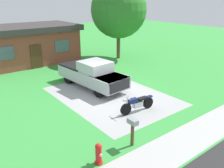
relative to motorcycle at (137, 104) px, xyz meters
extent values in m
plane|color=green|center=(0.24, 2.60, -0.47)|extent=(80.00, 80.00, 0.00)
cube|color=#A1A1A1|center=(0.24, 2.60, -0.47)|extent=(5.93, 8.06, 0.01)
cube|color=#A9A9A4|center=(0.24, -3.40, -0.47)|extent=(36.00, 1.80, 0.01)
cylinder|color=black|center=(-0.76, 0.06, -0.14)|extent=(0.67, 0.18, 0.66)
cylinder|color=black|center=(0.79, -0.07, -0.14)|extent=(0.67, 0.18, 0.66)
cube|color=silver|center=(0.04, 0.00, -0.05)|extent=(0.58, 0.31, 0.32)
cube|color=#141E51|center=(-0.31, 0.03, 0.25)|extent=(0.54, 0.30, 0.24)
cube|color=black|center=(0.34, -0.03, 0.23)|extent=(0.62, 0.33, 0.12)
cube|color=#141E51|center=(0.79, -0.07, 0.23)|extent=(0.50, 0.24, 0.08)
cylinder|color=silver|center=(-0.76, 0.06, 0.23)|extent=(0.33, 0.09, 0.77)
cylinder|color=silver|center=(-0.76, 0.06, 0.55)|extent=(0.10, 0.70, 0.04)
sphere|color=silver|center=(-0.88, 0.07, 0.41)|extent=(0.16, 0.16, 0.16)
cylinder|color=black|center=(1.16, 3.08, -0.05)|extent=(0.37, 0.86, 0.84)
cylinder|color=black|center=(-0.47, 2.93, -0.05)|extent=(0.37, 0.86, 0.84)
cylinder|color=black|center=(0.86, 6.56, -0.05)|extent=(0.37, 0.86, 0.84)
cylinder|color=black|center=(-0.77, 6.42, -0.05)|extent=(0.37, 0.86, 0.84)
cube|color=#B7BABF|center=(0.19, 4.80, 0.33)|extent=(2.47, 5.75, 0.80)
cube|color=#B7BABF|center=(0.35, 2.96, 0.63)|extent=(2.06, 2.06, 0.20)
cube|color=#B7BABF|center=(0.22, 4.40, 1.08)|extent=(1.96, 2.05, 0.70)
cube|color=#3F4C56|center=(0.29, 3.60, 0.98)|extent=(1.71, 0.31, 0.60)
cube|color=black|center=(0.06, 6.34, 0.58)|extent=(2.10, 2.55, 0.50)
cube|color=black|center=(0.43, 2.03, 0.33)|extent=(1.70, 0.25, 0.64)
cylinder|color=red|center=(-4.16, -2.28, -0.12)|extent=(0.24, 0.24, 0.70)
sphere|color=red|center=(-4.16, -2.28, 0.27)|extent=(0.26, 0.26, 0.26)
cylinder|color=silver|center=(-4.16, -2.14, -0.02)|extent=(0.10, 0.12, 0.10)
cylinder|color=silver|center=(-4.16, -2.42, -0.02)|extent=(0.10, 0.12, 0.10)
cylinder|color=red|center=(-4.16, -2.28, -0.44)|extent=(0.32, 0.32, 0.06)
cube|color=#4C3823|center=(-2.37, -2.20, 0.08)|extent=(0.10, 0.10, 1.10)
cube|color=gray|center=(-2.37, -2.20, 0.68)|extent=(0.26, 0.48, 0.22)
cylinder|color=brown|center=(6.94, 10.11, 0.96)|extent=(0.36, 0.36, 2.87)
sphere|color=#2E7327|center=(6.94, 10.11, 4.29)|extent=(5.42, 5.42, 5.42)
cube|color=brown|center=(-1.10, 14.17, 1.03)|extent=(9.00, 5.00, 3.00)
cube|color=#383333|center=(-1.10, 14.17, 2.78)|extent=(9.60, 5.60, 0.50)
cube|color=#4C2D19|center=(-1.10, 11.64, 0.58)|extent=(1.00, 0.08, 2.10)
cube|color=#4C5966|center=(-3.62, 11.64, 1.23)|extent=(1.40, 0.06, 1.10)
cube|color=#4C5966|center=(1.42, 11.64, 1.23)|extent=(1.40, 0.06, 1.10)
camera|label=1|loc=(-8.35, -8.49, 5.50)|focal=38.10mm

